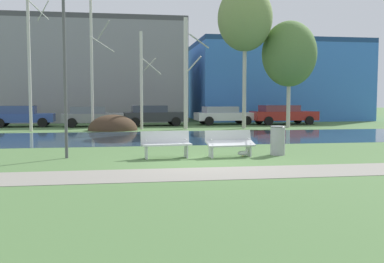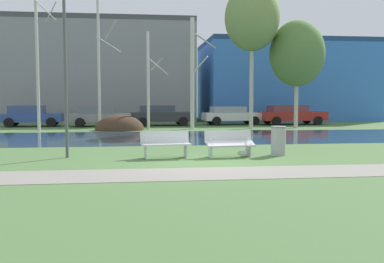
# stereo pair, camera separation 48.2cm
# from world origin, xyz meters

# --- Properties ---
(ground_plane) EXTENTS (120.00, 120.00, 0.00)m
(ground_plane) POSITION_xyz_m (0.00, 10.00, 0.00)
(ground_plane) COLOR #4C703D
(paved_path_strip) EXTENTS (60.00, 1.87, 0.01)m
(paved_path_strip) POSITION_xyz_m (0.00, -1.95, 0.01)
(paved_path_strip) COLOR gray
(paved_path_strip) RESTS_ON ground
(river_band) EXTENTS (80.00, 7.68, 0.01)m
(river_band) POSITION_xyz_m (0.00, 8.56, 0.00)
(river_band) COLOR #284256
(river_band) RESTS_ON ground
(soil_mound) EXTENTS (2.97, 2.42, 1.91)m
(soil_mound) POSITION_xyz_m (-3.10, 13.79, 0.00)
(soil_mound) COLOR #423021
(soil_mound) RESTS_ON ground
(bench_left) EXTENTS (1.64, 0.70, 0.87)m
(bench_left) POSITION_xyz_m (-1.06, 1.13, 0.47)
(bench_left) COLOR silver
(bench_left) RESTS_ON ground
(bench_right) EXTENTS (1.64, 0.69, 0.87)m
(bench_right) POSITION_xyz_m (1.05, 1.13, 0.47)
(bench_right) COLOR silver
(bench_right) RESTS_ON ground
(trash_bin) EXTENTS (0.52, 0.52, 0.99)m
(trash_bin) POSITION_xyz_m (2.78, 1.33, 0.51)
(trash_bin) COLOR #999B9E
(trash_bin) RESTS_ON ground
(seagull) EXTENTS (0.41, 0.15, 0.25)m
(seagull) POSITION_xyz_m (1.49, 1.07, 0.13)
(seagull) COLOR white
(seagull) RESTS_ON ground
(streetlamp) EXTENTS (0.32, 0.32, 6.22)m
(streetlamp) POSITION_xyz_m (-4.25, 1.61, 4.06)
(streetlamp) COLOR #4C4C51
(streetlamp) RESTS_ON ground
(birch_far_left) EXTENTS (1.31, 2.37, 9.36)m
(birch_far_left) POSITION_xyz_m (-7.79, 13.72, 4.78)
(birch_far_left) COLOR beige
(birch_far_left) RESTS_ON ground
(birch_left) EXTENTS (1.44, 2.41, 8.12)m
(birch_left) POSITION_xyz_m (-4.26, 13.86, 4.14)
(birch_left) COLOR beige
(birch_left) RESTS_ON ground
(birch_center_left) EXTENTS (1.33, 2.15, 6.06)m
(birch_center_left) POSITION_xyz_m (-1.30, 14.48, 3.09)
(birch_center_left) COLOR beige
(birch_center_left) RESTS_ON ground
(birch_center) EXTENTS (1.61, 2.45, 6.92)m
(birch_center) POSITION_xyz_m (1.45, 14.18, 3.54)
(birch_center) COLOR beige
(birch_center) RESTS_ON ground
(birch_center_right) EXTENTS (3.47, 3.47, 9.07)m
(birch_center_right) POSITION_xyz_m (5.22, 14.26, 6.97)
(birch_center_right) COLOR #BCB7A8
(birch_center_right) RESTS_ON ground
(birch_right) EXTENTS (3.56, 3.56, 6.97)m
(birch_right) POSITION_xyz_m (8.31, 14.53, 4.82)
(birch_right) COLOR #BCB7A8
(birch_right) RESTS_ON ground
(parked_van_nearest_blue) EXTENTS (4.17, 2.12, 1.43)m
(parked_van_nearest_blue) POSITION_xyz_m (-9.30, 17.99, 0.76)
(parked_van_nearest_blue) COLOR #2D4793
(parked_van_nearest_blue) RESTS_ON ground
(parked_sedan_second_grey) EXTENTS (4.18, 2.15, 1.37)m
(parked_sedan_second_grey) POSITION_xyz_m (-4.62, 17.50, 0.73)
(parked_sedan_second_grey) COLOR slate
(parked_sedan_second_grey) RESTS_ON ground
(parked_hatch_third_dark) EXTENTS (4.37, 2.17, 1.43)m
(parked_hatch_third_dark) POSITION_xyz_m (-0.41, 17.81, 0.76)
(parked_hatch_third_dark) COLOR #282B30
(parked_hatch_third_dark) RESTS_ON ground
(parked_wagon_fourth_white) EXTENTS (4.40, 2.23, 1.33)m
(parked_wagon_fourth_white) POSITION_xyz_m (4.82, 18.41, 0.72)
(parked_wagon_fourth_white) COLOR silver
(parked_wagon_fourth_white) RESTS_ON ground
(parked_suv_fifth_red) EXTENTS (4.90, 2.31, 1.42)m
(parked_suv_fifth_red) POSITION_xyz_m (9.21, 17.92, 0.77)
(parked_suv_fifth_red) COLOR maroon
(parked_suv_fifth_red) RESTS_ON ground
(building_grey_warehouse) EXTENTS (16.32, 7.38, 8.45)m
(building_grey_warehouse) POSITION_xyz_m (-5.48, 25.30, 4.22)
(building_grey_warehouse) COLOR gray
(building_grey_warehouse) RESTS_ON ground
(building_blue_store) EXTENTS (14.71, 9.54, 6.97)m
(building_blue_store) POSITION_xyz_m (11.29, 25.72, 3.48)
(building_blue_store) COLOR #3870C6
(building_blue_store) RESTS_ON ground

